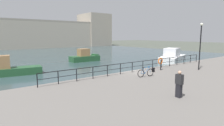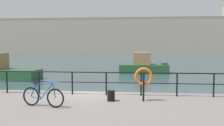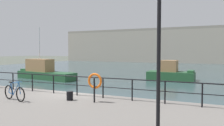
# 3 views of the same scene
# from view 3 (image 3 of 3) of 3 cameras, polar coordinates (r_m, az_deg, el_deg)

# --- Properties ---
(ground_plane) EXTENTS (240.00, 240.00, 0.00)m
(ground_plane) POSITION_cam_3_polar(r_m,az_deg,el_deg) (13.95, -10.22, -11.26)
(ground_plane) COLOR #4C5147
(water_basin) EXTENTS (80.00, 60.00, 0.01)m
(water_basin) POSITION_cam_3_polar(r_m,az_deg,el_deg) (42.19, 13.59, -1.73)
(water_basin) COLOR #33474C
(water_basin) RESTS_ON ground_plane
(harbor_building) EXTENTS (77.85, 12.96, 14.34)m
(harbor_building) POSITION_cam_3_polar(r_m,az_deg,el_deg) (72.07, 23.02, 4.23)
(harbor_building) COLOR #A89E8E
(harbor_building) RESTS_ON ground_plane
(moored_small_launch) EXTENTS (5.49, 2.50, 2.33)m
(moored_small_launch) POSITION_cam_3_polar(r_m,az_deg,el_deg) (27.84, 14.66, -2.49)
(moored_small_launch) COLOR #23512D
(moored_small_launch) RESTS_ON water_basin
(moored_blue_motorboat) EXTENTS (8.66, 3.27, 6.40)m
(moored_blue_motorboat) POSITION_cam_3_polar(r_m,az_deg,el_deg) (29.06, -17.01, -2.11)
(moored_blue_motorboat) COLOR #23512D
(moored_blue_motorboat) RESTS_ON water_basin
(quay_railing) EXTENTS (22.50, 0.07, 1.08)m
(quay_railing) POSITION_cam_3_polar(r_m,az_deg,el_deg) (12.52, -8.90, -4.82)
(quay_railing) COLOR black
(quay_railing) RESTS_ON quay_promenade
(parked_bicycle) EXTENTS (1.74, 0.43, 0.98)m
(parked_bicycle) POSITION_cam_3_polar(r_m,az_deg,el_deg) (12.17, -23.55, -6.92)
(parked_bicycle) COLOR black
(parked_bicycle) RESTS_ON quay_promenade
(mooring_bollard) EXTENTS (0.32, 0.32, 0.44)m
(mooring_bollard) POSITION_cam_3_polar(r_m,az_deg,el_deg) (11.46, -10.67, -8.19)
(mooring_bollard) COLOR black
(mooring_bollard) RESTS_ON quay_promenade
(life_ring_stand) EXTENTS (0.75, 0.16, 1.40)m
(life_ring_stand) POSITION_cam_3_polar(r_m,az_deg,el_deg) (10.76, -4.39, -4.80)
(life_ring_stand) COLOR black
(life_ring_stand) RESTS_ON quay_promenade
(quay_lamp_post) EXTENTS (0.32, 0.32, 5.17)m
(quay_lamp_post) POSITION_cam_3_polar(r_m,az_deg,el_deg) (7.08, 11.85, 9.58)
(quay_lamp_post) COLOR black
(quay_lamp_post) RESTS_ON quay_promenade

